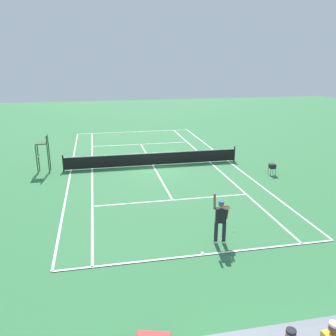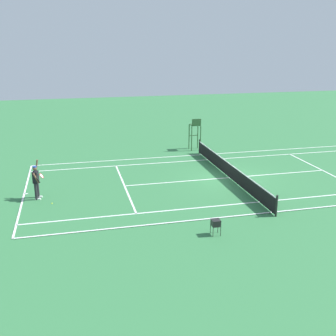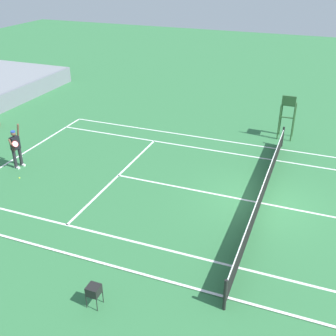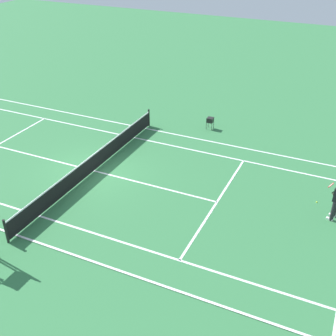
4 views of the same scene
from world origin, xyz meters
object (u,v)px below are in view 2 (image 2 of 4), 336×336
at_px(umpire_chair, 195,130).
at_px(ball_hopper, 216,223).
at_px(tennis_player, 36,181).
at_px(tennis_ball, 52,203).

height_order(umpire_chair, ball_hopper, umpire_chair).
bearing_deg(tennis_player, umpire_chair, -54.29).
distance_m(tennis_player, ball_hopper, 9.87).
height_order(tennis_ball, umpire_chair, umpire_chair).
xyz_separation_m(tennis_player, umpire_chair, (7.99, -11.12, 0.56)).
distance_m(umpire_chair, ball_hopper, 14.64).
xyz_separation_m(umpire_chair, ball_hopper, (-14.20, 3.46, -0.98)).
distance_m(tennis_player, umpire_chair, 13.71).
xyz_separation_m(tennis_player, tennis_ball, (-0.91, -0.74, -0.96)).
bearing_deg(tennis_ball, umpire_chair, -49.38).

